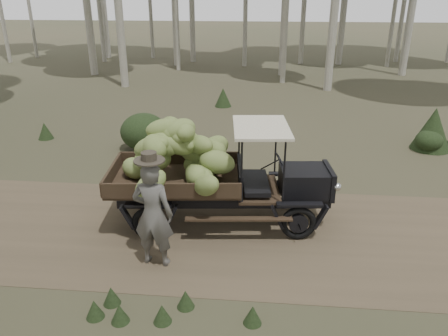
# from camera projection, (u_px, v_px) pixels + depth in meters

# --- Properties ---
(ground) EXTENTS (120.00, 120.00, 0.00)m
(ground) POSITION_uv_depth(u_px,v_px,m) (321.00, 237.00, 8.42)
(ground) COLOR #473D2B
(ground) RESTS_ON ground
(dirt_track) EXTENTS (70.00, 4.00, 0.01)m
(dirt_track) POSITION_uv_depth(u_px,v_px,m) (321.00, 237.00, 8.42)
(dirt_track) COLOR brown
(dirt_track) RESTS_ON ground
(banana_truck) EXTENTS (4.58, 2.36, 2.27)m
(banana_truck) POSITION_uv_depth(u_px,v_px,m) (199.00, 162.00, 8.50)
(banana_truck) COLOR black
(banana_truck) RESTS_ON ground
(farmer) EXTENTS (0.74, 0.56, 2.06)m
(farmer) POSITION_uv_depth(u_px,v_px,m) (153.00, 213.00, 7.28)
(farmer) COLOR #54514D
(farmer) RESTS_ON ground
(undergrowth) EXTENTS (24.42, 21.16, 1.38)m
(undergrowth) POSITION_uv_depth(u_px,v_px,m) (361.00, 259.00, 6.83)
(undergrowth) COLOR #233319
(undergrowth) RESTS_ON ground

